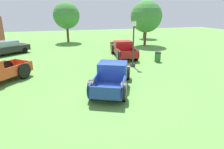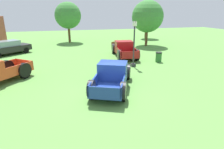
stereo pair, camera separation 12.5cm
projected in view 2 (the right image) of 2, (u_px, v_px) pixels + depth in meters
name	position (u px, v px, depth m)	size (l,w,h in m)	color
ground_plane	(109.00, 94.00, 11.14)	(80.00, 80.00, 0.00)	#5B9342
pickup_truck_foreground	(113.00, 75.00, 12.14)	(3.80, 5.51, 1.59)	navy
pickup_truck_behind_left	(124.00, 49.00, 20.36)	(2.61, 5.51, 1.63)	maroon
sedan_distant_a	(8.00, 47.00, 21.06)	(4.76, 4.29, 1.53)	black
lamp_post_near	(134.00, 43.00, 16.07)	(0.36, 0.36, 3.88)	#2D2D33
picnic_table	(119.00, 44.00, 24.77)	(1.70, 1.98, 0.78)	olive
trash_can	(159.00, 57.00, 18.04)	(0.59, 0.59, 0.95)	#2D6B2D
oak_tree_east	(148.00, 17.00, 25.59)	(4.23, 4.23, 6.05)	brown
oak_tree_west	(147.00, 14.00, 32.85)	(3.11, 3.11, 5.79)	brown
oak_tree_center	(68.00, 16.00, 28.40)	(3.89, 3.89, 5.95)	brown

